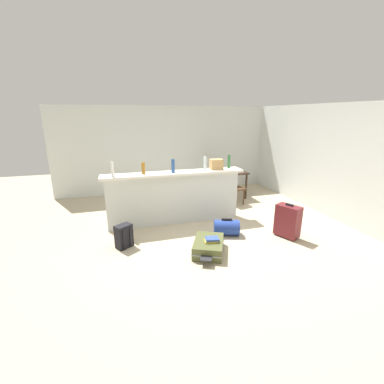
{
  "coord_description": "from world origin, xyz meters",
  "views": [
    {
      "loc": [
        -1.61,
        -4.69,
        2.27
      ],
      "look_at": [
        -0.02,
        0.67,
        0.61
      ],
      "focal_mm": 24.59,
      "sensor_mm": 36.0,
      "label": 1
    }
  ],
  "objects": [
    {
      "name": "backpack_black",
      "position": [
        -1.57,
        -0.31,
        0.2
      ],
      "size": [
        0.34,
        0.33,
        0.42
      ],
      "color": "black",
      "rests_on": "ground_plane"
    },
    {
      "name": "bottle_clear",
      "position": [
        0.21,
        0.47,
        1.26
      ],
      "size": [
        0.06,
        0.06,
        0.29
      ],
      "primitive_type": "cylinder",
      "color": "silver",
      "rests_on": "bar_countertop"
    },
    {
      "name": "ground_plane",
      "position": [
        0.0,
        0.0,
        -0.03
      ],
      "size": [
        13.0,
        13.0,
        0.05
      ],
      "primitive_type": "cube",
      "color": "#BCAD8E"
    },
    {
      "name": "bottle_white",
      "position": [
        -1.67,
        0.41,
        1.26
      ],
      "size": [
        0.06,
        0.06,
        0.29
      ],
      "primitive_type": "cylinder",
      "color": "silver",
      "rests_on": "bar_countertop"
    },
    {
      "name": "wall_right",
      "position": [
        3.05,
        0.3,
        1.25
      ],
      "size": [
        0.1,
        6.0,
        2.5
      ],
      "primitive_type": "cube",
      "color": "silver",
      "rests_on": "ground_plane"
    },
    {
      "name": "suitcase_upright_maroon",
      "position": [
        1.44,
        -0.79,
        0.33
      ],
      "size": [
        0.4,
        0.5,
        0.67
      ],
      "color": "maroon",
      "rests_on": "ground_plane"
    },
    {
      "name": "bottle_amber",
      "position": [
        -1.08,
        0.51,
        1.23
      ],
      "size": [
        0.07,
        0.07,
        0.24
      ],
      "primitive_type": "cylinder",
      "color": "#9E661E",
      "rests_on": "bar_countertop"
    },
    {
      "name": "book_stack",
      "position": [
        -0.16,
        -0.96,
        0.25
      ],
      "size": [
        0.26,
        0.2,
        0.06
      ],
      "color": "gold",
      "rests_on": "suitcase_flat_olive"
    },
    {
      "name": "bottle_blue",
      "position": [
        -0.48,
        0.47,
        1.25
      ],
      "size": [
        0.07,
        0.07,
        0.28
      ],
      "primitive_type": "cylinder",
      "color": "#284C89",
      "rests_on": "bar_countertop"
    },
    {
      "name": "suitcase_flat_olive",
      "position": [
        -0.2,
        -0.92,
        0.11
      ],
      "size": [
        0.74,
        0.89,
        0.22
      ],
      "color": "#51562D",
      "rests_on": "ground_plane"
    },
    {
      "name": "partition_half_wall",
      "position": [
        -0.45,
        0.51,
        0.53
      ],
      "size": [
        2.8,
        0.2,
        1.07
      ],
      "primitive_type": "cube",
      "color": "silver",
      "rests_on": "ground_plane"
    },
    {
      "name": "grocery_bag",
      "position": [
        0.49,
        0.54,
        1.23
      ],
      "size": [
        0.26,
        0.18,
        0.22
      ],
      "primitive_type": "cube",
      "color": "tan",
      "rests_on": "bar_countertop"
    },
    {
      "name": "dining_table",
      "position": [
        1.31,
        1.92,
        0.65
      ],
      "size": [
        1.1,
        0.8,
        0.74
      ],
      "color": "#332319",
      "rests_on": "ground_plane"
    },
    {
      "name": "bottle_green",
      "position": [
        0.81,
        0.59,
        1.26
      ],
      "size": [
        0.06,
        0.06,
        0.29
      ],
      "primitive_type": "cylinder",
      "color": "#2D6B38",
      "rests_on": "bar_countertop"
    },
    {
      "name": "dining_chair_near_partition",
      "position": [
        1.3,
        1.33,
        0.52
      ],
      "size": [
        0.48,
        0.48,
        0.93
      ],
      "color": "#4C331E",
      "rests_on": "ground_plane"
    },
    {
      "name": "bar_countertop",
      "position": [
        -0.45,
        0.51,
        1.09
      ],
      "size": [
        2.96,
        0.4,
        0.05
      ],
      "primitive_type": "cube",
      "color": "white",
      "rests_on": "partition_half_wall"
    },
    {
      "name": "wall_back",
      "position": [
        0.0,
        3.05,
        1.25
      ],
      "size": [
        6.6,
        0.1,
        2.5
      ],
      "primitive_type": "cube",
      "color": "silver",
      "rests_on": "ground_plane"
    },
    {
      "name": "duffel_bag_blue",
      "position": [
        0.37,
        -0.38,
        0.15
      ],
      "size": [
        0.55,
        0.44,
        0.34
      ],
      "color": "#233D93",
      "rests_on": "ground_plane"
    }
  ]
}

